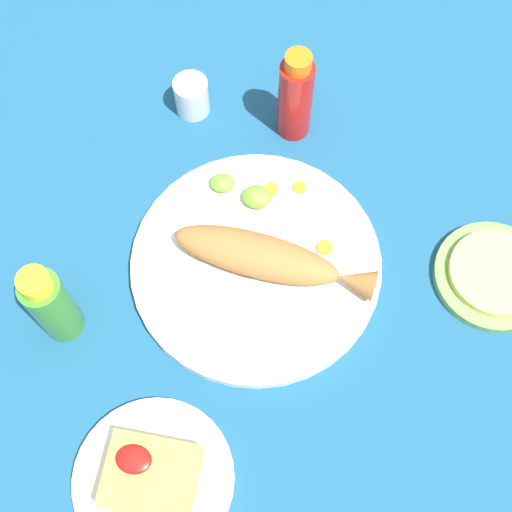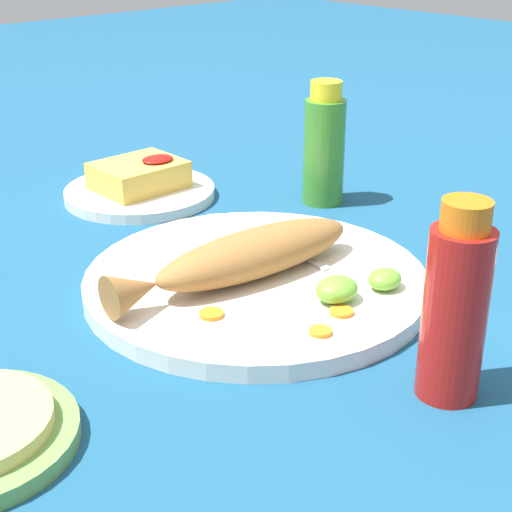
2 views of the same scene
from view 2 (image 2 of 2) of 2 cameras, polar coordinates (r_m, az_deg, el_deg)
ground_plane at (r=0.82m, az=0.00°, el=-2.43°), size 4.00×4.00×0.00m
main_plate at (r=0.81m, az=0.00°, el=-1.87°), size 0.35×0.35×0.02m
fried_fish at (r=0.79m, az=-0.94°, el=-0.05°), size 0.29×0.09×0.05m
fork_near at (r=0.88m, az=-2.24°, el=1.17°), size 0.11×0.17×0.00m
fork_far at (r=0.89m, az=0.80°, el=1.37°), size 0.04×0.19×0.00m
carrot_slice_near at (r=0.73m, az=-3.27°, el=-4.24°), size 0.02×0.02×0.00m
carrot_slice_mid at (r=0.70m, az=4.70°, el=-5.50°), size 0.02×0.02×0.00m
carrot_slice_far at (r=0.73m, az=6.02°, el=-4.15°), size 0.02×0.02×0.00m
lime_wedge_main at (r=0.75m, az=5.89°, el=-2.43°), size 0.04×0.04×0.02m
lime_wedge_side at (r=0.78m, az=9.34°, el=-1.67°), size 0.04×0.03×0.02m
hot_sauce_bottle_red at (r=0.63m, az=14.30°, el=-3.63°), size 0.05×0.05×0.17m
hot_sauce_bottle_green at (r=1.04m, az=4.98°, el=7.92°), size 0.05×0.05×0.16m
side_plate_fries at (r=1.08m, az=-8.44°, el=4.57°), size 0.20×0.20×0.01m
fries_pile at (r=1.07m, az=-8.48°, el=5.87°), size 0.11×0.09×0.04m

